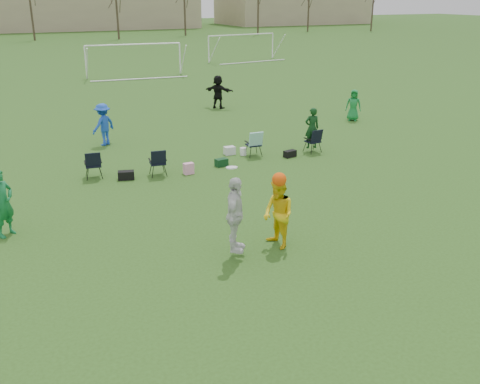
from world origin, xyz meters
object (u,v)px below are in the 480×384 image
goal_mid (134,51)px  goal_right (242,40)px  fielder_black (218,92)px  fielder_green_near (3,203)px  fielder_green_far (353,105)px  center_contest (259,214)px  fielder_blue (103,124)px

goal_mid → goal_right: (12.00, 6.00, 0.00)m
goal_mid → fielder_black: bearing=-81.6°
fielder_green_near → fielder_green_far: (16.60, 7.52, -0.14)m
fielder_green_near → fielder_black: (11.60, 13.25, -0.00)m
fielder_black → center_contest: size_ratio=0.78×
fielder_blue → goal_mid: goal_mid is taller
fielder_black → goal_right: (10.91, 20.30, 1.00)m
goal_right → center_contest: bearing=-122.4°
fielder_green_far → center_contest: bearing=-95.0°
fielder_green_near → fielder_green_far: fielder_green_near is taller
center_contest → goal_mid: size_ratio=0.32×
fielder_green_near → goal_right: size_ratio=0.25×
fielder_green_near → goal_mid: (10.50, 27.55, 1.00)m
fielder_green_near → goal_right: 40.41m
fielder_blue → center_contest: size_ratio=0.75×
fielder_black → goal_mid: bearing=-35.1°
fielder_green_far → goal_mid: size_ratio=0.21×
fielder_green_far → fielder_black: (-5.00, 5.73, 0.14)m
fielder_black → goal_right: 23.07m
fielder_green_far → center_contest: 15.65m
fielder_green_far → goal_right: bearing=116.7°
fielder_black → center_contest: bearing=121.1°
fielder_blue → goal_mid: 20.49m
goal_mid → fielder_green_far: bearing=-69.1°
fielder_green_near → fielder_black: bearing=6.3°
fielder_green_far → center_contest: (-10.96, -11.17, 0.23)m
fielder_black → goal_mid: 14.38m
center_contest → goal_right: 40.86m
fielder_green_near → goal_mid: 29.50m
fielder_green_far → fielder_black: fielder_black is taller
fielder_green_near → fielder_blue: bearing=20.0°
fielder_black → center_contest: center_contest is taller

